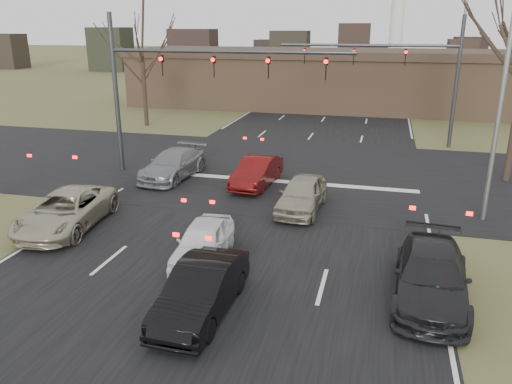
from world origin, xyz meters
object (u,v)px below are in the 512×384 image
Objects in this scene: streetlight_right_far at (457,54)px; car_white_sedan at (203,241)px; streetlight_right_near at (499,76)px; car_silver_suv at (66,210)px; car_silver_ahead at (302,194)px; mast_arm_near at (174,75)px; building at (355,79)px; car_black_hatch at (201,290)px; car_charcoal_sedan at (431,276)px; mast_arm_far at (410,66)px; car_grey_ahead at (173,164)px; car_red_ahead at (257,172)px.

car_white_sedan is (-9.85, -23.12, -4.95)m from streetlight_right_far.
car_silver_suv is at bearing -162.47° from streetlight_right_near.
car_silver_ahead is (2.34, 5.41, 0.06)m from car_white_sedan.
mast_arm_near is at bearing 112.83° from car_white_sedan.
mast_arm_near is 3.22× the size of car_white_sedan.
car_silver_suv is (-8.50, -32.84, -1.96)m from building.
streetlight_right_far is at bearing 43.89° from mast_arm_near.
car_silver_suv is 1.21× the size of car_black_hatch.
building is 8.71× the size of car_charcoal_sedan.
mast_arm_near is 15.17m from mast_arm_far.
car_charcoal_sedan is 14.98m from car_grey_ahead.
mast_arm_far is at bearing 47.51° from car_grey_ahead.
streetlight_right_far reaches higher than car_silver_ahead.
car_red_ahead is (4.39, -0.87, -4.39)m from mast_arm_near.
car_silver_suv is 13.16m from car_charcoal_sedan.
car_white_sedan is at bearing -110.58° from car_silver_ahead.
streetlight_right_far is (0.50, 17.00, 0.00)m from streetlight_right_near.
car_charcoal_sedan is at bearing -33.58° from car_grey_ahead.
building is 26.10m from car_red_ahead.
mast_arm_near is 1.09× the size of mast_arm_far.
streetlight_right_far is 28.05m from car_black_hatch.
mast_arm_far is 16.21m from car_grey_ahead.
car_white_sedan is 0.91× the size of car_silver_ahead.
streetlight_right_far reaches higher than car_charcoal_sedan.
car_white_sedan is (4.71, -9.12, -4.43)m from mast_arm_near.
car_silver_ahead is (7.09, -3.07, 0.01)m from car_grey_ahead.
mast_arm_far is 2.67× the size of car_black_hatch.
car_black_hatch is (1.08, -3.07, 0.05)m from car_white_sedan.
car_black_hatch is (-5.63, -22.19, -4.33)m from mast_arm_far.
car_white_sedan is (-6.71, -19.12, -4.38)m from mast_arm_far.
building reaches higher than car_silver_ahead.
streetlight_right_far reaches higher than car_red_ahead.
mast_arm_far is (11.41, 10.00, -0.06)m from mast_arm_near.
mast_arm_near is at bearing 91.29° from car_grey_ahead.
car_white_sedan is at bearing -18.67° from car_silver_suv.
building is 8.83× the size of car_grey_ahead.
car_silver_suv is (-15.82, -21.84, -4.89)m from streetlight_right_far.
mast_arm_near is 9.07m from car_silver_suv.
car_silver_suv reaches higher than car_grey_ahead.
mast_arm_near is 14.38m from streetlight_right_near.
streetlight_right_near is 2.42× the size of car_red_ahead.
car_black_hatch is at bearing -38.23° from car_silver_suv.
building is 26.72m from car_grey_ahead.
car_white_sedan is at bearing -94.23° from building.
car_grey_ahead reaches higher than car_white_sedan.
car_silver_suv is at bearing -104.51° from building.
car_grey_ahead is at bearing 170.47° from streetlight_right_near.
car_charcoal_sedan is at bearing -15.57° from car_silver_suv.
streetlight_right_far is at bearing 86.71° from car_charcoal_sedan.
car_grey_ahead is (1.23, 7.21, -0.00)m from car_silver_suv.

